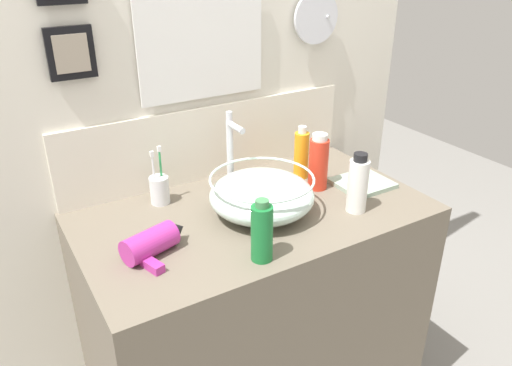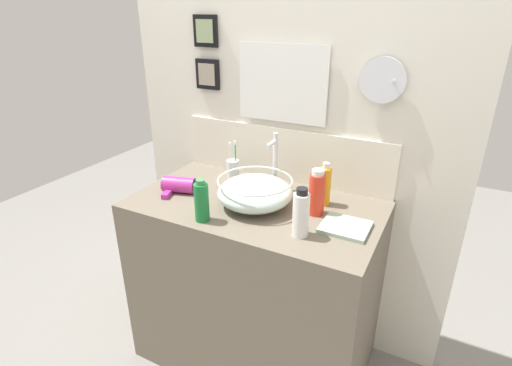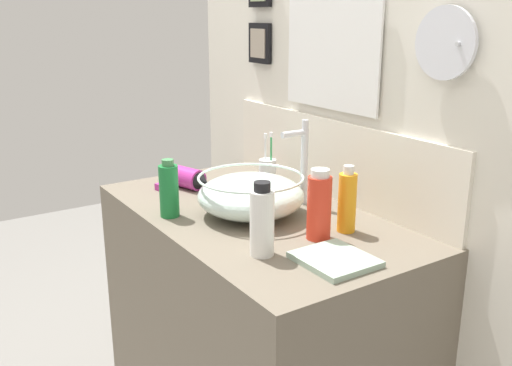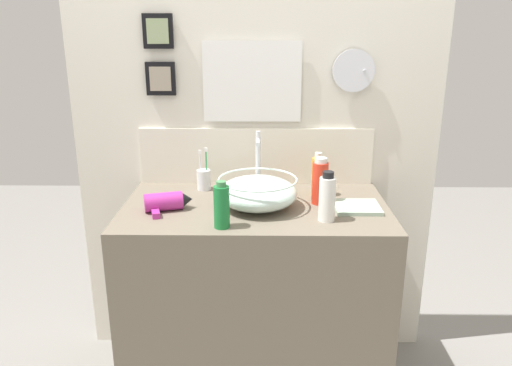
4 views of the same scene
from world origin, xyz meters
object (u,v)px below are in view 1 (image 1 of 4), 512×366
at_px(soap_dispenser, 301,154).
at_px(lotion_bottle, 262,232).
at_px(hair_drier, 155,242).
at_px(shampoo_bottle, 318,163).
at_px(spray_bottle, 358,184).
at_px(glass_bowl_sink, 262,195).
at_px(toothbrush_cup, 160,189).
at_px(hand_towel, 362,183).
at_px(faucet, 231,147).

height_order(soap_dispenser, lotion_bottle, soap_dispenser).
xyz_separation_m(hair_drier, shampoo_bottle, (0.64, 0.09, 0.06)).
bearing_deg(lotion_bottle, shampoo_bottle, 34.32).
bearing_deg(soap_dispenser, spray_bottle, -88.95).
xyz_separation_m(hair_drier, spray_bottle, (0.64, -0.10, 0.06)).
relative_size(glass_bowl_sink, spray_bottle, 1.67).
bearing_deg(toothbrush_cup, spray_bottle, -35.75).
xyz_separation_m(soap_dispenser, hand_towel, (0.15, -0.17, -0.08)).
distance_m(faucet, toothbrush_cup, 0.28).
height_order(shampoo_bottle, lotion_bottle, shampoo_bottle).
xyz_separation_m(spray_bottle, hand_towel, (0.14, 0.13, -0.09)).
distance_m(faucet, spray_bottle, 0.44).
relative_size(glass_bowl_sink, shampoo_bottle, 1.65).
height_order(spray_bottle, shampoo_bottle, shampoo_bottle).
height_order(glass_bowl_sink, hand_towel, glass_bowl_sink).
bearing_deg(hand_towel, faucet, 152.90).
distance_m(hair_drier, spray_bottle, 0.66).
height_order(glass_bowl_sink, spray_bottle, spray_bottle).
xyz_separation_m(soap_dispenser, lotion_bottle, (-0.40, -0.37, -0.01)).
xyz_separation_m(faucet, soap_dispenser, (0.27, -0.04, -0.07)).
distance_m(toothbrush_cup, spray_bottle, 0.65).
bearing_deg(toothbrush_cup, hand_towel, -20.47).
distance_m(hair_drier, hand_towel, 0.79).
height_order(glass_bowl_sink, shampoo_bottle, shampoo_bottle).
relative_size(spray_bottle, shampoo_bottle, 0.99).
relative_size(glass_bowl_sink, hair_drier, 1.59).
bearing_deg(lotion_bottle, toothbrush_cup, 104.74).
distance_m(glass_bowl_sink, shampoo_bottle, 0.27).
distance_m(faucet, shampoo_bottle, 0.31).
xyz_separation_m(glass_bowl_sink, soap_dispenser, (0.27, 0.16, 0.02)).
xyz_separation_m(hair_drier, toothbrush_cup, (0.12, 0.27, 0.01)).
bearing_deg(toothbrush_cup, faucet, -8.27).
relative_size(faucet, hand_towel, 1.50).
distance_m(shampoo_bottle, lotion_bottle, 0.48).
xyz_separation_m(toothbrush_cup, shampoo_bottle, (0.52, -0.18, 0.05)).
relative_size(hair_drier, lotion_bottle, 1.14).
bearing_deg(hair_drier, soap_dispenser, 17.07).
bearing_deg(hair_drier, shampoo_bottle, 8.34).
bearing_deg(hair_drier, glass_bowl_sink, 5.83).
relative_size(shampoo_bottle, hand_towel, 1.08).
height_order(lotion_bottle, hand_towel, lotion_bottle).
bearing_deg(soap_dispenser, shampoo_bottle, -90.66).
xyz_separation_m(spray_bottle, soap_dispenser, (-0.01, 0.30, -0.00)).
relative_size(glass_bowl_sink, faucet, 1.18).
bearing_deg(glass_bowl_sink, hair_drier, -174.17).
height_order(faucet, hair_drier, faucet).
bearing_deg(spray_bottle, toothbrush_cup, 144.25).
bearing_deg(glass_bowl_sink, faucet, 90.00).
bearing_deg(hand_towel, spray_bottle, -138.32).
relative_size(faucet, soap_dispenser, 1.43).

